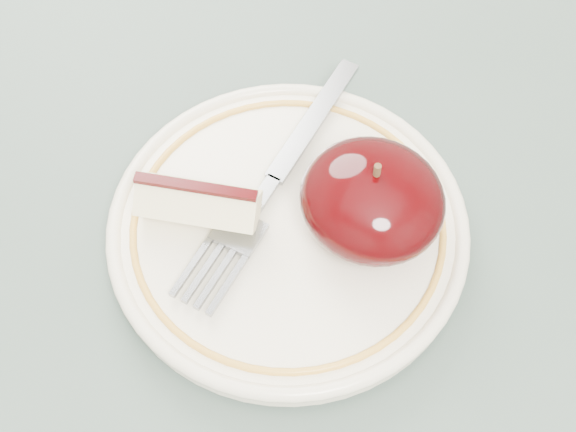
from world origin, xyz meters
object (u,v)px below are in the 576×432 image
Objects in this scene: plate at (288,228)px; fork at (273,181)px; apple_half at (372,200)px; table at (308,369)px.

fork is (-0.02, 0.02, 0.01)m from plate.
plate is at bearing -143.38° from apple_half.
table is at bearing -88.20° from apple_half.
fork reaches higher than plate.
table is 0.14m from apple_half.
plate is at bearing -132.73° from fork.
table is at bearing -39.25° from plate.
plate is 0.06m from apple_half.
plate is 0.03m from fork.
fork is at bearing 144.07° from plate.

